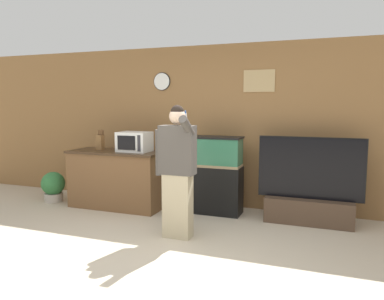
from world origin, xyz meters
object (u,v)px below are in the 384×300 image
aquarium_on_stand (215,175)px  counter_island (117,179)px  knife_block (100,142)px  microwave (134,142)px  tv_on_stand (309,199)px  potted_plant (53,186)px  person_standing (177,169)px

aquarium_on_stand → counter_island: bearing=-172.0°
counter_island → knife_block: bearing=172.1°
microwave → tv_on_stand: microwave is taller
knife_block → counter_island: bearing=-7.9°
potted_plant → person_standing: bearing=-17.7°
microwave → person_standing: 1.50m
microwave → tv_on_stand: size_ratio=0.34×
person_standing → aquarium_on_stand: bearing=83.3°
person_standing → potted_plant: 2.85m
knife_block → tv_on_stand: knife_block is taller
knife_block → person_standing: 2.05m
counter_island → aquarium_on_stand: size_ratio=1.31×
microwave → aquarium_on_stand: 1.37m
counter_island → tv_on_stand: (2.96, 0.21, -0.11)m
microwave → potted_plant: 1.73m
counter_island → person_standing: person_standing is taller
aquarium_on_stand → person_standing: bearing=-96.7°
knife_block → potted_plant: size_ratio=0.66×
aquarium_on_stand → microwave: bearing=-171.0°
knife_block → person_standing: (1.78, -0.99, -0.19)m
tv_on_stand → person_standing: size_ratio=0.87×
tv_on_stand → person_standing: bearing=-142.6°
aquarium_on_stand → person_standing: person_standing is taller
knife_block → tv_on_stand: bearing=2.9°
counter_island → tv_on_stand: 2.97m
microwave → knife_block: knife_block is taller
person_standing → tv_on_stand: bearing=37.4°
aquarium_on_stand → tv_on_stand: bearing=-0.4°
microwave → aquarium_on_stand: microwave is taller
counter_island → microwave: size_ratio=3.12×
aquarium_on_stand → tv_on_stand: (1.38, -0.01, -0.24)m
aquarium_on_stand → tv_on_stand: size_ratio=0.82×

